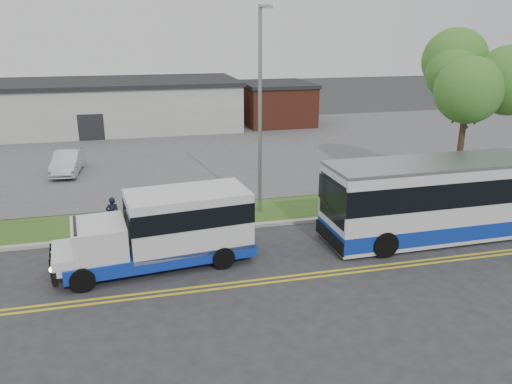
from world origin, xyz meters
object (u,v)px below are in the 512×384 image
object	(u,v)px
transit_bus	(462,197)
pedestrian	(113,214)
shuttle_bus	(170,227)
streetlight_near	(260,106)
tree_east	(469,79)
parked_car_a	(67,162)

from	to	relation	value
transit_bus	pedestrian	size ratio (longest dim) A/B	7.78
shuttle_bus	transit_bus	xyz separation A→B (m)	(12.48, -0.08, 0.21)
streetlight_near	pedestrian	xyz separation A→B (m)	(-6.86, -0.83, -4.35)
tree_east	parked_car_a	world-z (taller)	tree_east
tree_east	streetlight_near	world-z (taller)	streetlight_near
shuttle_bus	pedestrian	bearing A→B (deg)	114.77
pedestrian	parked_car_a	xyz separation A→B (m)	(-2.96, 10.37, -0.09)
shuttle_bus	parked_car_a	bearing A→B (deg)	103.74
shuttle_bus	parked_car_a	world-z (taller)	shuttle_bus
streetlight_near	parked_car_a	bearing A→B (deg)	135.82
pedestrian	tree_east	bearing A→B (deg)	-175.78
streetlight_near	parked_car_a	xyz separation A→B (m)	(-9.82, 9.54, -4.44)
shuttle_bus	pedestrian	xyz separation A→B (m)	(-2.20, 3.62, -0.62)
pedestrian	streetlight_near	bearing A→B (deg)	-172.43
streetlight_near	shuttle_bus	xyz separation A→B (m)	(-4.66, -4.45, -3.73)
shuttle_bus	pedestrian	distance (m)	4.28
shuttle_bus	pedestrian	size ratio (longest dim) A/B	4.81
transit_bus	parked_car_a	distance (m)	22.58
tree_east	streetlight_near	size ratio (longest dim) A/B	0.88
pedestrian	parked_car_a	bearing A→B (deg)	-73.39
tree_east	pedestrian	xyz separation A→B (m)	(-17.86, -1.10, -5.32)
streetlight_near	shuttle_bus	distance (m)	7.45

